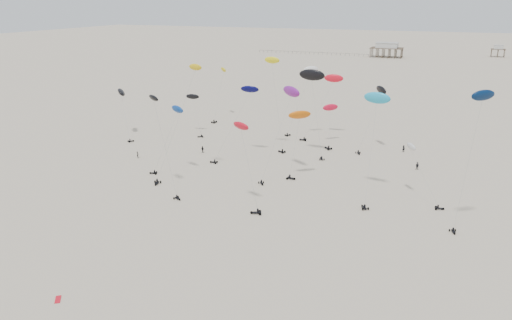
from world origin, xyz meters
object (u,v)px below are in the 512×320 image
at_px(rig_0, 478,119).
at_px(spectator_0, 138,158).
at_px(rig_4, 378,99).
at_px(pavilion_small, 498,52).
at_px(rig_9, 243,102).
at_px(pavilion_main, 387,51).

distance_m(rig_0, spectator_0, 79.14).
height_order(rig_4, spectator_0, rig_4).
bearing_deg(rig_4, pavilion_small, -123.00).
xyz_separation_m(pavilion_small, rig_9, (-72.50, -269.11, 10.18)).
bearing_deg(spectator_0, rig_0, -135.57).
bearing_deg(rig_9, pavilion_main, -5.19).
xyz_separation_m(pavilion_main, spectator_0, (-26.03, -251.38, -4.22)).
distance_m(pavilion_small, rig_0, 296.08).
height_order(pavilion_main, rig_4, rig_4).
height_order(pavilion_small, rig_4, rig_4).
bearing_deg(pavilion_main, spectator_0, -95.91).
height_order(pavilion_small, rig_9, rig_9).
bearing_deg(pavilion_main, rig_0, -79.43).
bearing_deg(rig_4, spectator_0, 5.34).
distance_m(pavilion_main, spectator_0, 252.76).
height_order(pavilion_main, rig_0, rig_0).
relative_size(pavilion_main, spectator_0, 10.80).
bearing_deg(pavilion_small, rig_4, -99.56).
height_order(rig_0, rig_4, rig_0).
xyz_separation_m(rig_0, spectator_0, (-75.48, 13.55, -19.56)).
distance_m(pavilion_main, pavilion_small, 76.16).
xyz_separation_m(pavilion_main, rig_0, (49.45, -264.92, 15.34)).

